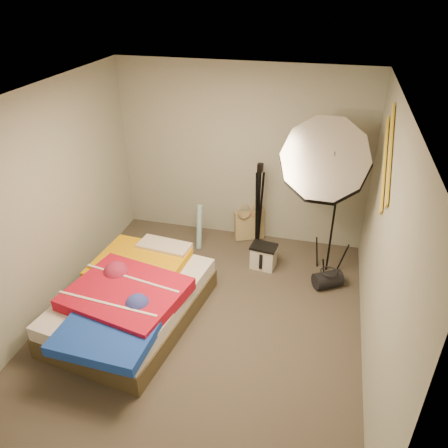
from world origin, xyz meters
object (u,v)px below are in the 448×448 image
(duffel_bag, at_px, (328,280))
(photo_umbrella, at_px, (325,161))
(tote_bag, at_px, (249,225))
(camera_tripod, at_px, (259,200))
(bed, at_px, (132,300))
(wrapping_roll, at_px, (199,227))
(camera_case, at_px, (263,257))

(duffel_bag, relative_size, photo_umbrella, 0.16)
(tote_bag, height_order, camera_tripod, camera_tripod)
(bed, distance_m, camera_tripod, 2.23)
(tote_bag, xyz_separation_m, wrapping_roll, (-0.64, -0.42, 0.11))
(tote_bag, bearing_deg, duffel_bag, -61.65)
(duffel_bag, distance_m, bed, 2.41)
(camera_tripod, bearing_deg, bed, -119.81)
(tote_bag, bearing_deg, photo_umbrella, -58.65)
(wrapping_roll, height_order, bed, wrapping_roll)
(camera_case, bearing_deg, duffel_bag, -7.19)
(duffel_bag, height_order, photo_umbrella, photo_umbrella)
(tote_bag, xyz_separation_m, duffel_bag, (1.19, -0.92, -0.11))
(wrapping_roll, xyz_separation_m, duffel_bag, (1.83, -0.50, -0.22))
(duffel_bag, distance_m, photo_umbrella, 1.50)
(bed, xyz_separation_m, camera_tripod, (1.09, 1.90, 0.45))
(duffel_bag, relative_size, camera_tripod, 0.28)
(bed, height_order, photo_umbrella, photo_umbrella)
(duffel_bag, bearing_deg, camera_tripod, 113.28)
(wrapping_roll, relative_size, bed, 0.31)
(wrapping_roll, relative_size, camera_case, 2.09)
(camera_case, relative_size, camera_tripod, 0.25)
(bed, bearing_deg, camera_case, 47.02)
(tote_bag, xyz_separation_m, camera_tripod, (0.15, -0.16, 0.51))
(tote_bag, bearing_deg, bed, -138.30)
(wrapping_roll, bearing_deg, duffel_bag, -15.43)
(camera_case, bearing_deg, camera_tripod, 116.01)
(tote_bag, height_order, camera_case, tote_bag)
(bed, bearing_deg, tote_bag, 65.53)
(camera_tripod, bearing_deg, camera_case, -71.53)
(wrapping_roll, xyz_separation_m, camera_tripod, (0.79, 0.26, 0.40))
(tote_bag, bearing_deg, wrapping_roll, -170.80)
(photo_umbrella, relative_size, camera_tripod, 1.74)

